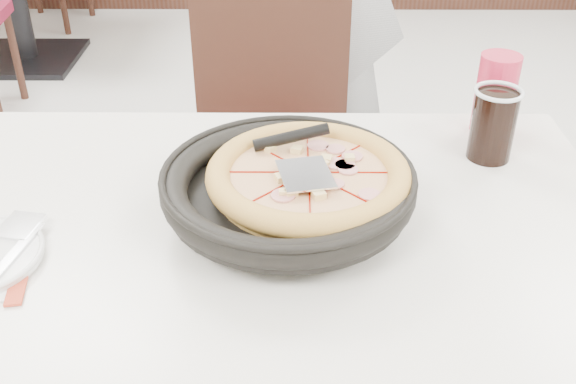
{
  "coord_description": "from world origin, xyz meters",
  "views": [
    {
      "loc": [
        -0.32,
        -0.97,
        1.38
      ],
      "look_at": [
        -0.32,
        -0.06,
        0.8
      ],
      "focal_mm": 42.0,
      "sensor_mm": 36.0,
      "label": 1
    }
  ],
  "objects_px": {
    "main_table": "(265,378)",
    "pizza": "(308,184)",
    "pizza_pan": "(288,196)",
    "red_cup": "(495,94)",
    "chair_far": "(280,170)",
    "cola_glass": "(493,126)"
  },
  "relations": [
    {
      "from": "main_table",
      "to": "pizza",
      "type": "distance_m",
      "value": 0.44
    },
    {
      "from": "pizza_pan",
      "to": "pizza",
      "type": "distance_m",
      "value": 0.04
    },
    {
      "from": "pizza_pan",
      "to": "pizza",
      "type": "bearing_deg",
      "value": 15.18
    },
    {
      "from": "red_cup",
      "to": "chair_far",
      "type": "bearing_deg",
      "value": 145.39
    },
    {
      "from": "pizza_pan",
      "to": "cola_glass",
      "type": "bearing_deg",
      "value": 28.54
    },
    {
      "from": "main_table",
      "to": "red_cup",
      "type": "distance_m",
      "value": 0.72
    },
    {
      "from": "pizza_pan",
      "to": "pizza",
      "type": "height_order",
      "value": "pizza"
    },
    {
      "from": "chair_far",
      "to": "main_table",
      "type": "bearing_deg",
      "value": 80.44
    },
    {
      "from": "main_table",
      "to": "cola_glass",
      "type": "xyz_separation_m",
      "value": [
        0.42,
        0.21,
        0.44
      ]
    },
    {
      "from": "main_table",
      "to": "red_cup",
      "type": "bearing_deg",
      "value": 35.52
    },
    {
      "from": "chair_far",
      "to": "pizza",
      "type": "height_order",
      "value": "chair_far"
    },
    {
      "from": "cola_glass",
      "to": "pizza_pan",
      "type": "bearing_deg",
      "value": -151.46
    },
    {
      "from": "chair_far",
      "to": "cola_glass",
      "type": "relative_size",
      "value": 7.31
    },
    {
      "from": "pizza",
      "to": "cola_glass",
      "type": "relative_size",
      "value": 2.29
    },
    {
      "from": "pizza",
      "to": "red_cup",
      "type": "xyz_separation_m",
      "value": [
        0.38,
        0.31,
        0.02
      ]
    },
    {
      "from": "chair_far",
      "to": "red_cup",
      "type": "xyz_separation_m",
      "value": [
        0.43,
        -0.3,
        0.35
      ]
    },
    {
      "from": "pizza",
      "to": "main_table",
      "type": "bearing_deg",
      "value": -169.14
    },
    {
      "from": "cola_glass",
      "to": "red_cup",
      "type": "xyz_separation_m",
      "value": [
        0.03,
        0.11,
        0.02
      ]
    },
    {
      "from": "pizza_pan",
      "to": "cola_glass",
      "type": "xyz_separation_m",
      "value": [
        0.38,
        0.21,
        0.02
      ]
    },
    {
      "from": "main_table",
      "to": "pizza",
      "type": "height_order",
      "value": "pizza"
    },
    {
      "from": "chair_far",
      "to": "pizza",
      "type": "bearing_deg",
      "value": 87.68
    },
    {
      "from": "pizza",
      "to": "red_cup",
      "type": "distance_m",
      "value": 0.49
    }
  ]
}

